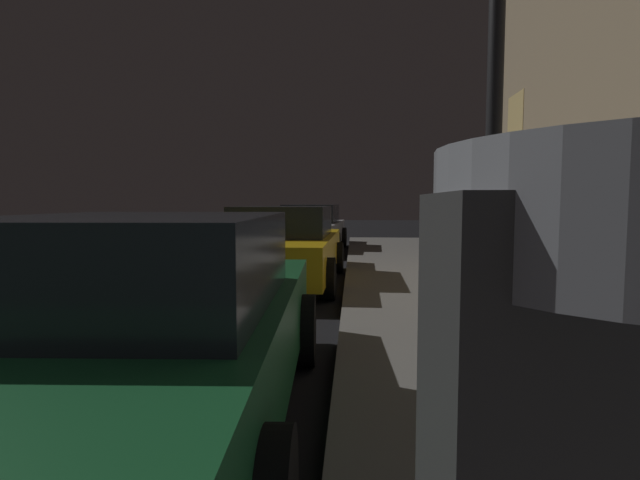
# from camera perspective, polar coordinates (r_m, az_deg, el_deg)

# --- Properties ---
(car_green) EXTENTS (2.18, 4.36, 1.43)m
(car_green) POSITION_cam_1_polar(r_m,az_deg,el_deg) (3.34, -19.31, -9.73)
(car_green) COLOR #19592D
(car_green) RESTS_ON ground
(car_yellow_cab) EXTENTS (2.16, 4.63, 1.43)m
(car_yellow_cab) POSITION_cam_1_polar(r_m,az_deg,el_deg) (9.01, -4.33, -0.66)
(car_yellow_cab) COLOR gold
(car_yellow_cab) RESTS_ON ground
(car_silver) EXTENTS (2.13, 4.36, 1.43)m
(car_silver) POSITION_cam_1_polar(r_m,az_deg,el_deg) (15.02, -0.99, 1.43)
(car_silver) COLOR #B7B7BF
(car_silver) RESTS_ON ground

